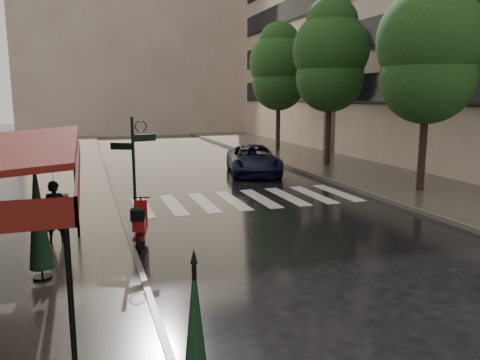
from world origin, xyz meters
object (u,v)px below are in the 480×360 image
parked_car (253,160)px  parasol_back (38,215)px  scooter (140,225)px  pedestrian_with_umbrella (53,178)px

parked_car → parasol_back: (-8.42, -11.09, 0.72)m
scooter → parasol_back: bearing=-127.1°
parked_car → scooter: bearing=-111.7°
pedestrian_with_umbrella → parked_car: (8.25, 8.68, -1.02)m
scooter → parked_car: size_ratio=0.34×
parked_car → parasol_back: 13.94m
pedestrian_with_umbrella → scooter: 2.33m
scooter → parked_car: bearing=66.7°
parasol_back → parked_car: bearing=52.8°
pedestrian_with_umbrella → parked_car: 12.02m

